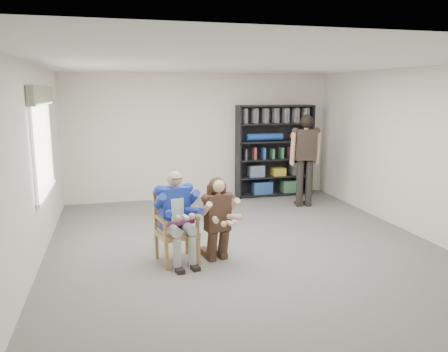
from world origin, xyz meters
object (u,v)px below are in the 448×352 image
object	(u,v)px
kneeling_woman	(218,220)
armchair	(177,227)
bookshelf	(275,151)
seated_man	(176,217)
standing_man	(305,162)

from	to	relation	value
kneeling_woman	armchair	bearing A→B (deg)	156.55
kneeling_woman	bookshelf	bearing A→B (deg)	46.76
seated_man	standing_man	xyz separation A→B (m)	(3.06, 2.40, 0.30)
kneeling_woman	bookshelf	xyz separation A→B (m)	(2.23, 3.64, 0.44)
seated_man	bookshelf	size ratio (longest dim) A/B	0.63
bookshelf	seated_man	bearing A→B (deg)	-128.60
standing_man	bookshelf	bearing A→B (deg)	110.52
standing_man	armchair	bearing A→B (deg)	-134.26
bookshelf	armchair	bearing A→B (deg)	-128.60
kneeling_woman	standing_man	bearing A→B (deg)	33.69
armchair	seated_man	xyz separation A→B (m)	(0.00, 0.00, 0.15)
seated_man	bookshelf	xyz separation A→B (m)	(2.81, 3.52, 0.39)
armchair	kneeling_woman	size ratio (longest dim) A/B	0.84
seated_man	standing_man	distance (m)	3.90
seated_man	bookshelf	distance (m)	4.52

